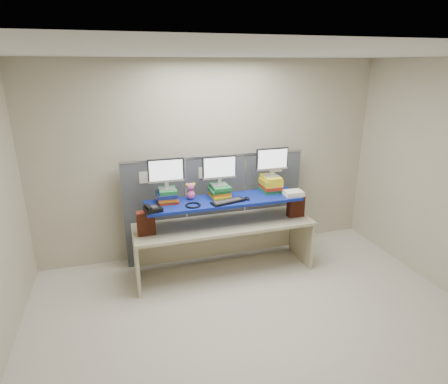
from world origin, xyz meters
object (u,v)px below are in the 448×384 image
object	(u,v)px
monitor_left	(166,172)
desk_phone	(152,209)
keyboard	(228,201)
monitor_center	(219,169)
desk	(224,233)
monitor_right	(272,160)
blue_board	(224,201)

from	to	relation	value
monitor_left	desk_phone	world-z (taller)	monitor_left
monitor_left	keyboard	world-z (taller)	monitor_left
monitor_center	keyboard	bearing A→B (deg)	-80.35
monitor_center	desk_phone	size ratio (longest dim) A/B	1.96
monitor_center	desk_phone	bearing A→B (deg)	-163.45
desk	keyboard	bearing A→B (deg)	-83.47
monitor_left	monitor_right	world-z (taller)	monitor_right
monitor_center	monitor_right	size ratio (longest dim) A/B	1.00
keyboard	desk_phone	xyz separation A→B (m)	(-0.95, -0.03, 0.02)
blue_board	monitor_right	distance (m)	0.85
desk_phone	monitor_right	bearing A→B (deg)	-3.92
monitor_left	desk_phone	xyz separation A→B (m)	(-0.22, -0.27, -0.36)
monitor_left	monitor_center	xyz separation A→B (m)	(0.69, 0.00, -0.02)
monitor_left	keyboard	xyz separation A→B (m)	(0.73, -0.24, -0.38)
desk	monitor_left	world-z (taller)	monitor_left
desk	keyboard	size ratio (longest dim) A/B	5.14
desk	monitor_right	world-z (taller)	monitor_right
blue_board	monitor_center	size ratio (longest dim) A/B	4.50
blue_board	desk_phone	distance (m)	0.95
desk	monitor_right	size ratio (longest dim) A/B	5.28
desk	desk_phone	bearing A→B (deg)	-170.81
monitor_left	monitor_center	bearing A→B (deg)	-0.00
monitor_left	monitor_center	size ratio (longest dim) A/B	1.00
monitor_center	monitor_right	world-z (taller)	monitor_right
blue_board	monitor_center	distance (m)	0.42
monitor_center	desk_phone	xyz separation A→B (m)	(-0.91, -0.27, -0.35)
monitor_right	desk_phone	world-z (taller)	monitor_right
blue_board	monitor_right	xyz separation A→B (m)	(0.71, 0.12, 0.46)
blue_board	monitor_left	xyz separation A→B (m)	(-0.72, 0.12, 0.41)
keyboard	desk_phone	size ratio (longest dim) A/B	2.01
desk	monitor_center	distance (m)	0.87
blue_board	desk_phone	xyz separation A→B (m)	(-0.93, -0.16, 0.05)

